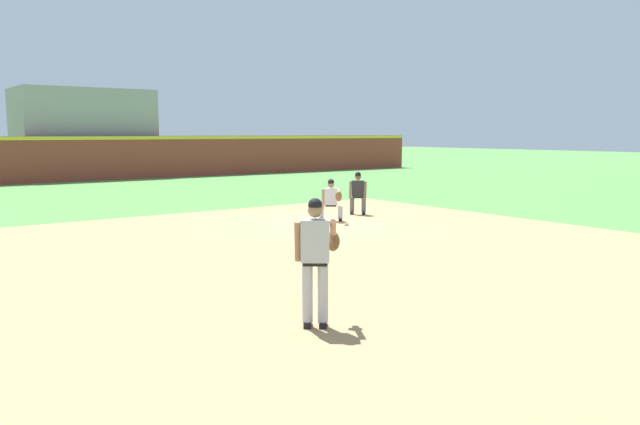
{
  "coord_description": "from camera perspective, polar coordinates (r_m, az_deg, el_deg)",
  "views": [
    {
      "loc": [
        -11.34,
        -15.18,
        2.76
      ],
      "look_at": [
        -4.4,
        -5.73,
        1.26
      ],
      "focal_mm": 35.0,
      "sensor_mm": 36.0,
      "label": 1
    }
  ],
  "objects": [
    {
      "name": "first_baseman",
      "position": [
        19.52,
        1.06,
        1.31
      ],
      "size": [
        0.72,
        1.09,
        1.34
      ],
      "color": "black",
      "rests_on": "ground"
    },
    {
      "name": "first_base_bag",
      "position": [
        19.14,
        0.48,
        -0.88
      ],
      "size": [
        0.38,
        0.38,
        0.09
      ],
      "primitive_type": "cube",
      "color": "white",
      "rests_on": "ground"
    },
    {
      "name": "pitcher",
      "position": [
        8.83,
        -0.34,
        -3.84
      ],
      "size": [
        0.85,
        0.55,
        1.86
      ],
      "color": "black",
      "rests_on": "ground"
    },
    {
      "name": "ground_plane",
      "position": [
        19.15,
        0.48,
        -1.02
      ],
      "size": [
        160.0,
        160.0,
        0.0
      ],
      "primitive_type": "plane",
      "color": "#518942"
    },
    {
      "name": "outfield_wall",
      "position": [
        38.9,
        -19.36,
        4.84
      ],
      "size": [
        48.0,
        0.54,
        2.6
      ],
      "color": "brown",
      "rests_on": "ground"
    },
    {
      "name": "infield_dirt_patch",
      "position": [
        14.06,
        0.19,
        -4.03
      ],
      "size": [
        18.0,
        18.0,
        0.01
      ],
      "primitive_type": "cube",
      "color": "tan",
      "rests_on": "ground"
    },
    {
      "name": "umpire",
      "position": [
        21.23,
        3.49,
        1.94
      ],
      "size": [
        0.68,
        0.67,
        1.46
      ],
      "color": "black",
      "rests_on": "ground"
    },
    {
      "name": "stadium_seating_block",
      "position": [
        42.06,
        -20.78,
        6.78
      ],
      "size": [
        7.82,
        5.05,
        5.45
      ],
      "color": "gray",
      "rests_on": "ground"
    },
    {
      "name": "baseball",
      "position": [
        13.8,
        0.07,
        -4.11
      ],
      "size": [
        0.07,
        0.07,
        0.07
      ],
      "primitive_type": "sphere",
      "color": "white",
      "rests_on": "ground"
    }
  ]
}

